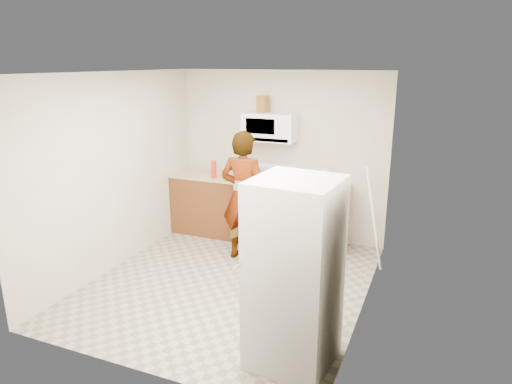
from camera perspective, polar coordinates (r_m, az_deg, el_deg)
The scene contains 20 objects.
floor at distance 5.72m, azimuth -3.27°, elevation -11.23°, with size 3.60×3.60×0.00m, color gray.
back_wall at distance 6.87m, azimuth 3.05°, elevation 4.55°, with size 3.20×0.02×2.50m, color beige.
right_wall at distance 4.81m, azimuth 13.84°, elevation -0.96°, with size 0.02×3.60×2.50m, color beige.
cabinet_left at distance 7.22m, azimuth -5.66°, elevation -1.51°, with size 1.12×0.62×0.90m, color #632E17.
counter_left at distance 7.09m, azimuth -5.76°, elevation 2.09°, with size 1.14×0.64×0.04m, color tan.
cabinet_right at distance 6.62m, azimuth 7.64°, elevation -3.22°, with size 0.80×0.62×0.90m, color #632E17.
counter_right at distance 6.48m, azimuth 7.79°, elevation 0.68°, with size 0.82×0.64×0.04m, color tan.
gas_range at distance 6.82m, azimuth 1.30°, elevation -2.16°, with size 0.76×0.65×1.13m.
microwave at distance 6.66m, azimuth 1.76°, elevation 8.13°, with size 0.76×0.38×0.40m, color white.
person at distance 6.07m, azimuth -1.52°, elevation -0.57°, with size 0.64×0.42×1.77m, color tan.
fridge at distance 4.00m, azimuth 4.83°, elevation -10.21°, with size 0.70×0.70×1.70m, color silver.
kettle at distance 6.56m, azimuth 8.66°, elevation 1.87°, with size 0.16×0.16×0.19m, color white.
jug at distance 6.70m, azimuth 0.86°, elevation 10.93°, with size 0.14×0.14×0.24m, color brown.
saucepan at distance 6.88m, azimuth 0.50°, elevation 2.59°, with size 0.23×0.23×0.12m, color silver.
tray at distance 6.57m, azimuth 2.00°, elevation 1.39°, with size 0.25×0.16×0.05m, color silver.
bottle_spray at distance 6.82m, azimuth -5.30°, elevation 2.82°, with size 0.08×0.08×0.26m, color red.
bottle_hot_sauce at distance 6.73m, azimuth -4.13°, elevation 2.22°, with size 0.05×0.05×0.16m, color #CE6216.
bottle_green_cap at distance 6.62m, azimuth -3.72°, elevation 2.17°, with size 0.06×0.06×0.20m, color #1E8F1A.
pot_lid at distance 6.82m, azimuth -2.45°, elevation 1.81°, with size 0.24×0.24×0.01m, color silver.
broom at distance 5.94m, azimuth 14.52°, elevation -3.37°, with size 0.03×0.03×1.39m, color white.
Camera 1 is at (2.23, -4.56, 2.62)m, focal length 32.00 mm.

